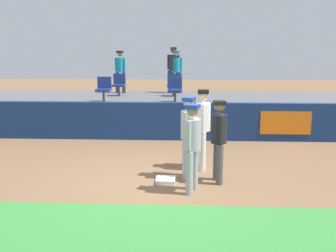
# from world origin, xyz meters

# --- Properties ---
(ground_plane) EXTENTS (60.00, 60.00, 0.00)m
(ground_plane) POSITION_xyz_m (0.00, 0.00, 0.00)
(ground_plane) COLOR brown
(grass_foreground_strip) EXTENTS (18.00, 2.80, 0.01)m
(grass_foreground_strip) POSITION_xyz_m (0.00, -2.46, 0.00)
(grass_foreground_strip) COLOR #388438
(grass_foreground_strip) RESTS_ON ground_plane
(first_base) EXTENTS (0.40, 0.40, 0.08)m
(first_base) POSITION_xyz_m (0.10, 0.20, 0.04)
(first_base) COLOR white
(first_base) RESTS_ON ground_plane
(player_fielder_home) EXTENTS (0.36, 0.57, 1.84)m
(player_fielder_home) POSITION_xyz_m (0.90, 1.21, 1.06)
(player_fielder_home) COLOR white
(player_fielder_home) RESTS_ON ground_plane
(player_runner_visitor) EXTENTS (0.42, 0.46, 1.71)m
(player_runner_visitor) POSITION_xyz_m (0.64, -0.35, 0.99)
(player_runner_visitor) COLOR #9EA3AD
(player_runner_visitor) RESTS_ON ground_plane
(player_coach_visitor) EXTENTS (0.42, 0.47, 1.74)m
(player_coach_visitor) POSITION_xyz_m (0.57, 0.52, 1.01)
(player_coach_visitor) COLOR #9EA3AD
(player_coach_visitor) RESTS_ON ground_plane
(player_umpire) EXTENTS (0.36, 0.48, 1.71)m
(player_umpire) POSITION_xyz_m (1.19, 0.26, 0.99)
(player_umpire) COLOR #4C4C51
(player_umpire) RESTS_ON ground_plane
(field_wall) EXTENTS (18.00, 0.26, 1.16)m
(field_wall) POSITION_xyz_m (0.02, 4.18, 0.58)
(field_wall) COLOR navy
(field_wall) RESTS_ON ground_plane
(bleacher_platform) EXTENTS (18.00, 4.80, 0.98)m
(bleacher_platform) POSITION_xyz_m (0.00, 6.75, 0.49)
(bleacher_platform) COLOR #59595E
(bleacher_platform) RESTS_ON ground_plane
(seat_front_left) EXTENTS (0.48, 0.44, 0.84)m
(seat_front_left) POSITION_xyz_m (-2.32, 5.62, 1.46)
(seat_front_left) COLOR #4C4C51
(seat_front_left) RESTS_ON bleacher_platform
(seat_back_center) EXTENTS (0.47, 0.44, 0.84)m
(seat_back_center) POSITION_xyz_m (-0.01, 7.42, 1.46)
(seat_back_center) COLOR #4C4C51
(seat_back_center) RESTS_ON bleacher_platform
(seat_front_center) EXTENTS (0.46, 0.44, 0.84)m
(seat_front_center) POSITION_xyz_m (0.12, 5.62, 1.46)
(seat_front_center) COLOR #4C4C51
(seat_front_center) RESTS_ON bleacher_platform
(seat_back_left) EXTENTS (0.47, 0.44, 0.84)m
(seat_back_left) POSITION_xyz_m (-2.11, 7.42, 1.46)
(seat_back_left) COLOR #4C4C51
(seat_back_left) RESTS_ON bleacher_platform
(spectator_hooded) EXTENTS (0.48, 0.34, 1.71)m
(spectator_hooded) POSITION_xyz_m (0.07, 8.54, 1.97)
(spectator_hooded) COLOR #33384C
(spectator_hooded) RESTS_ON bleacher_platform
(spectator_capped) EXTENTS (0.46, 0.41, 1.71)m
(spectator_capped) POSITION_xyz_m (-2.22, 8.42, 1.97)
(spectator_capped) COLOR #33384C
(spectator_capped) RESTS_ON bleacher_platform
(spectator_casual) EXTENTS (0.52, 0.38, 1.85)m
(spectator_casual) POSITION_xyz_m (-0.05, 8.62, 2.06)
(spectator_casual) COLOR #33384C
(spectator_casual) RESTS_ON bleacher_platform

